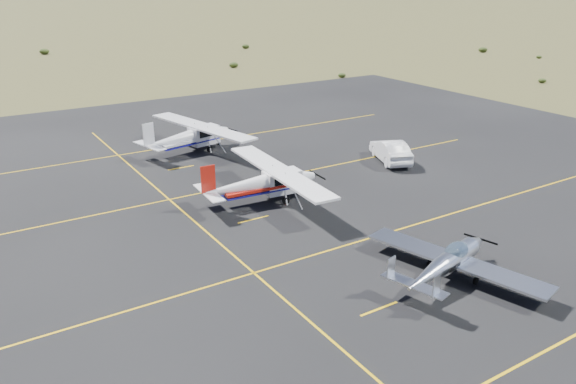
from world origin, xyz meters
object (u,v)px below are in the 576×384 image
object	(u,v)px
aircraft_low_wing	(449,262)
sedan	(390,151)
aircraft_cessna	(263,182)
aircraft_plain	(190,136)

from	to	relation	value
aircraft_low_wing	sedan	size ratio (longest dim) A/B	1.79
aircraft_low_wing	aircraft_cessna	xyz separation A→B (m)	(-2.45, 12.87, 0.36)
aircraft_cessna	aircraft_low_wing	bearing A→B (deg)	-75.64
aircraft_cessna	sedan	bearing A→B (deg)	12.69
aircraft_cessna	aircraft_plain	size ratio (longest dim) A/B	0.97
aircraft_plain	sedan	bearing A→B (deg)	-53.51
aircraft_cessna	aircraft_plain	world-z (taller)	aircraft_plain
aircraft_low_wing	aircraft_cessna	world-z (taller)	aircraft_cessna
aircraft_low_wing	aircraft_plain	size ratio (longest dim) A/B	0.76
aircraft_cessna	aircraft_plain	distance (m)	12.20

